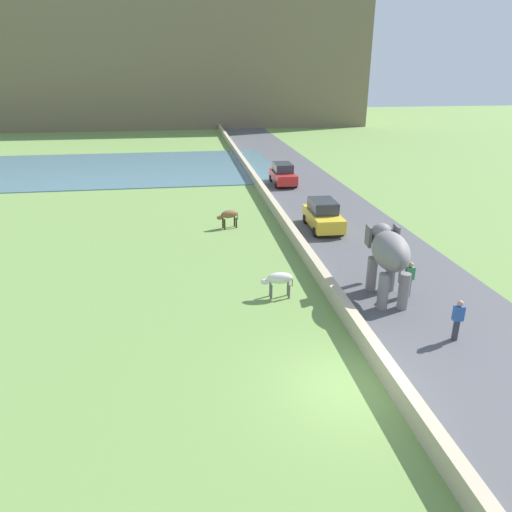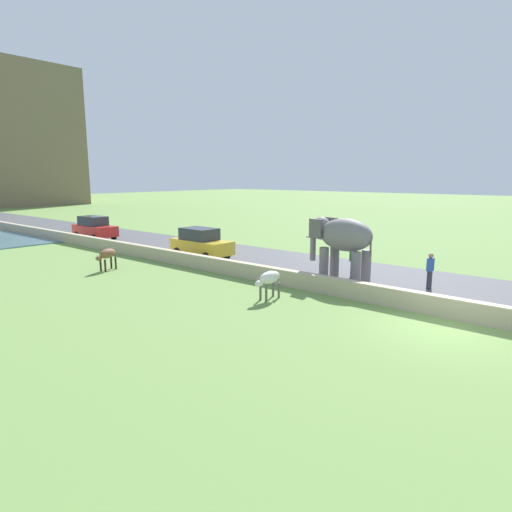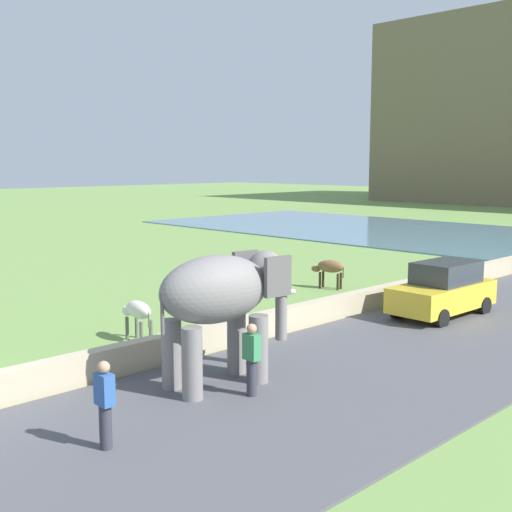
% 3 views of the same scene
% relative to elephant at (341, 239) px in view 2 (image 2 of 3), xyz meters
% --- Properties ---
extents(ground_plane, '(220.00, 220.00, 0.00)m').
position_rel_elephant_xyz_m(ground_plane, '(-3.45, -5.75, -2.04)').
color(ground_plane, '#6B8E47').
extents(road_surface, '(7.00, 120.00, 0.06)m').
position_rel_elephant_xyz_m(road_surface, '(1.55, 14.25, -2.01)').
color(road_surface, '#4C4C51').
rests_on(road_surface, ground).
extents(barrier_wall, '(0.40, 110.00, 0.74)m').
position_rel_elephant_xyz_m(barrier_wall, '(-2.25, 12.25, -1.67)').
color(barrier_wall, tan).
rests_on(barrier_wall, ground).
extents(elephant, '(1.69, 3.54, 2.99)m').
position_rel_elephant_xyz_m(elephant, '(0.00, 0.00, 0.00)').
color(elephant, slate).
rests_on(elephant, ground).
extents(person_beside_elephant, '(0.36, 0.22, 1.63)m').
position_rel_elephant_xyz_m(person_beside_elephant, '(1.01, -0.11, -1.16)').
color(person_beside_elephant, '#33333D').
rests_on(person_beside_elephant, ground).
extents(person_trailing, '(0.36, 0.22, 1.63)m').
position_rel_elephant_xyz_m(person_trailing, '(1.13, -3.72, -1.16)').
color(person_trailing, '#33333D').
rests_on(person_trailing, ground).
extents(car_yellow, '(1.86, 4.03, 1.80)m').
position_rel_elephant_xyz_m(car_yellow, '(-0.02, 9.48, -1.14)').
color(car_yellow, gold).
rests_on(car_yellow, ground).
extents(car_red, '(1.80, 4.00, 1.80)m').
position_rel_elephant_xyz_m(car_red, '(-0.02, 21.65, -1.14)').
color(car_red, red).
rests_on(car_red, ground).
extents(cow_white, '(1.40, 0.50, 1.15)m').
position_rel_elephant_xyz_m(cow_white, '(-4.49, 0.72, -1.20)').
color(cow_white, silver).
rests_on(cow_white, ground).
extents(cow_brown, '(1.42, 0.72, 1.15)m').
position_rel_elephant_xyz_m(cow_brown, '(-5.68, 10.57, -1.20)').
color(cow_brown, brown).
rests_on(cow_brown, ground).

